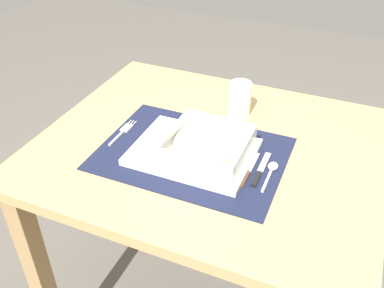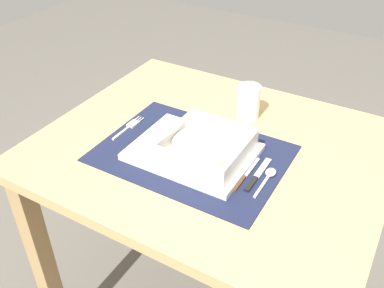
{
  "view_description": "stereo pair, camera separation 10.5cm",
  "coord_description": "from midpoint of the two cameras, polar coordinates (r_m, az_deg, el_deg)",
  "views": [
    {
      "loc": [
        0.31,
        -0.85,
        1.38
      ],
      "look_at": [
        -0.02,
        -0.06,
        0.77
      ],
      "focal_mm": 40.05,
      "sensor_mm": 36.0,
      "label": 1
    },
    {
      "loc": [
        0.4,
        -0.8,
        1.38
      ],
      "look_at": [
        -0.02,
        -0.06,
        0.77
      ],
      "focal_mm": 40.05,
      "sensor_mm": 36.0,
      "label": 2
    }
  ],
  "objects": [
    {
      "name": "drinking_glass",
      "position": [
        1.2,
        3.9,
        5.73
      ],
      "size": [
        0.06,
        0.06,
        0.1
      ],
      "color": "white",
      "rests_on": "dining_table"
    },
    {
      "name": "serving_plate",
      "position": [
        1.05,
        -2.69,
        -1.15
      ],
      "size": [
        0.29,
        0.22,
        0.02
      ],
      "primitive_type": "cube",
      "color": "white",
      "rests_on": "placemat"
    },
    {
      "name": "porridge_bowl",
      "position": [
        1.02,
        -0.89,
        -0.57
      ],
      "size": [
        0.19,
        0.19,
        0.05
      ],
      "color": "white",
      "rests_on": "serving_plate"
    },
    {
      "name": "spoon",
      "position": [
        1.01,
        7.69,
        -3.44
      ],
      "size": [
        0.02,
        0.11,
        0.01
      ],
      "rotation": [
        0.0,
        0.0,
        0.06
      ],
      "color": "silver",
      "rests_on": "placemat"
    },
    {
      "name": "butter_knife",
      "position": [
        1.01,
        6.14,
        -3.72
      ],
      "size": [
        0.01,
        0.13,
        0.01
      ],
      "rotation": [
        0.0,
        0.0,
        0.01
      ],
      "color": "black",
      "rests_on": "placemat"
    },
    {
      "name": "bread_knife",
      "position": [
        1.0,
        4.51,
        -3.79
      ],
      "size": [
        0.01,
        0.14,
        0.01
      ],
      "rotation": [
        0.0,
        0.0,
        0.07
      ],
      "color": "#59331E",
      "rests_on": "placemat"
    },
    {
      "name": "dining_table",
      "position": [
        1.17,
        -0.3,
        -4.65
      ],
      "size": [
        0.87,
        0.72,
        0.74
      ],
      "color": "tan",
      "rests_on": "ground"
    },
    {
      "name": "fork",
      "position": [
        1.16,
        -11.61,
        1.67
      ],
      "size": [
        0.02,
        0.13,
        0.0
      ],
      "rotation": [
        0.0,
        0.0,
        -0.07
      ],
      "color": "silver",
      "rests_on": "placemat"
    },
    {
      "name": "placemat",
      "position": [
        1.06,
        -2.82,
        -1.35
      ],
      "size": [
        0.45,
        0.33,
        0.0
      ],
      "primitive_type": "cube",
      "color": "#191E38",
      "rests_on": "dining_table"
    }
  ]
}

